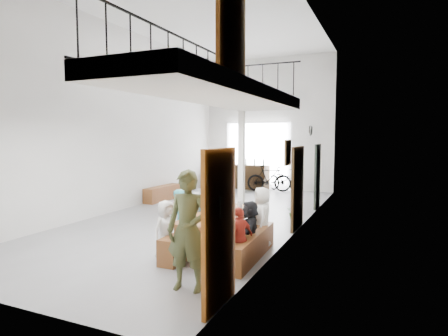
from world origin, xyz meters
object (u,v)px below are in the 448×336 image
at_px(side_bench, 163,193).
at_px(serving_counter, 246,177).
at_px(bench_inner, 193,240).
at_px(oak_barrel, 217,177).
at_px(host_standing, 188,230).
at_px(tasting_table, 222,218).
at_px(bicycle_near, 285,180).

relative_size(side_bench, serving_counter, 0.93).
height_order(bench_inner, serving_counter, serving_counter).
height_order(side_bench, oak_barrel, oak_barrel).
distance_m(serving_counter, host_standing, 10.63).
bearing_deg(host_standing, bench_inner, 108.72).
bearing_deg(bench_inner, host_standing, -64.13).
xyz_separation_m(tasting_table, oak_barrel, (-3.90, 8.28, -0.24)).
relative_size(bench_inner, bicycle_near, 1.14).
xyz_separation_m(host_standing, bicycle_near, (-1.18, 10.18, -0.41)).
bearing_deg(serving_counter, bicycle_near, 5.56).
distance_m(side_bench, host_standing, 7.85).
height_order(tasting_table, serving_counter, serving_counter).
xyz_separation_m(tasting_table, side_bench, (-4.34, 4.68, -0.45)).
xyz_separation_m(bench_inner, serving_counter, (-2.07, 8.61, 0.27)).
xyz_separation_m(serving_counter, host_standing, (2.87, -10.23, 0.38)).
distance_m(oak_barrel, bicycle_near, 2.94).
relative_size(bench_inner, side_bench, 1.15).
distance_m(bench_inner, bicycle_near, 8.57).
relative_size(tasting_table, oak_barrel, 2.38).
bearing_deg(oak_barrel, tasting_table, -64.80).
xyz_separation_m(tasting_table, serving_counter, (-2.65, 8.55, -0.20)).
bearing_deg(host_standing, serving_counter, 98.18).
bearing_deg(tasting_table, bicycle_near, 98.30).
height_order(oak_barrel, serving_counter, serving_counter).
bearing_deg(bicycle_near, bench_inner, -150.64).
distance_m(tasting_table, bench_inner, 0.75).
bearing_deg(serving_counter, host_standing, -67.09).
xyz_separation_m(oak_barrel, host_standing, (4.12, -9.96, 0.42)).
xyz_separation_m(side_bench, bicycle_near, (3.38, 3.83, 0.22)).
relative_size(bench_inner, serving_counter, 1.07).
xyz_separation_m(bench_inner, bicycle_near, (-0.38, 8.56, 0.24)).
distance_m(host_standing, bicycle_near, 10.26).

